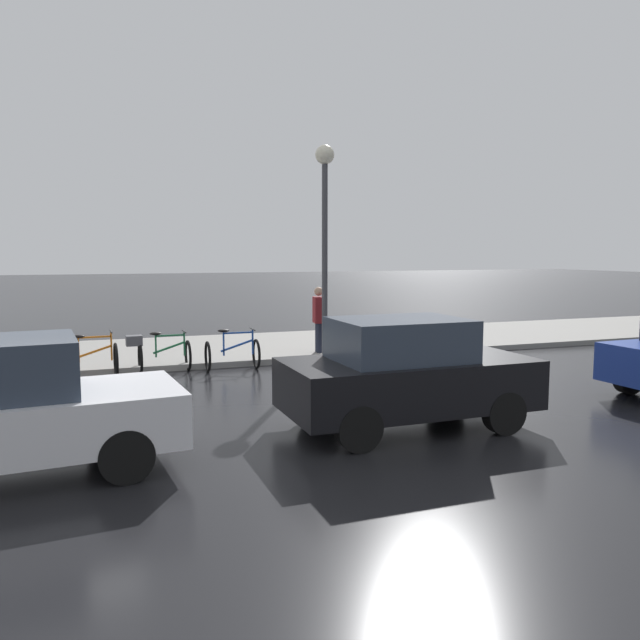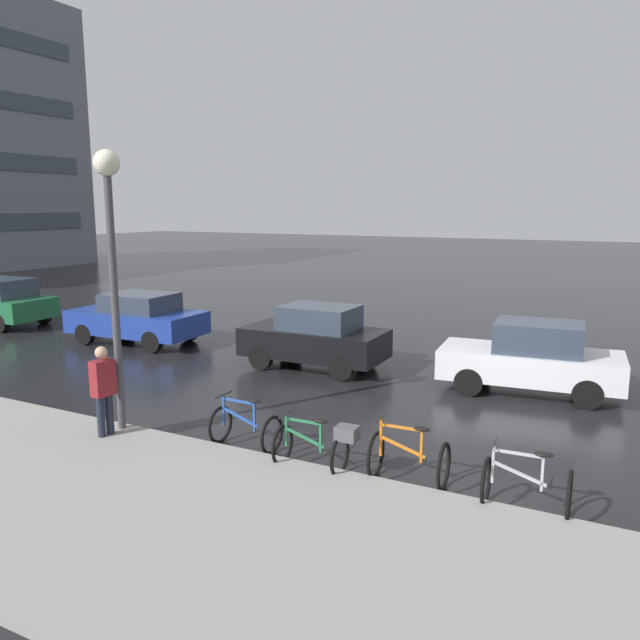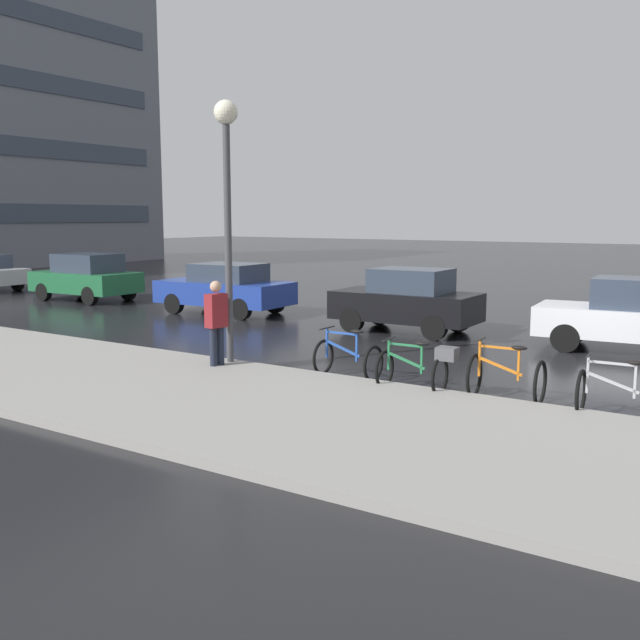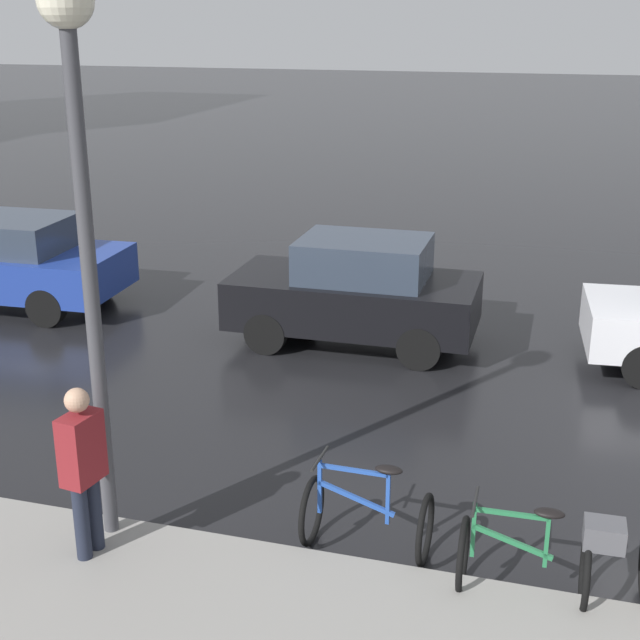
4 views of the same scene
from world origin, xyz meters
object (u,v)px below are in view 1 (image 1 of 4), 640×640
Objects in this scene: streetlamp at (325,208)px; car_black at (406,374)px; car_white at (2,411)px; bicycle_second at (89,360)px; bicycle_third at (157,351)px; bicycle_farthest at (232,353)px; pedestrian at (319,318)px.

car_black is at bearing -8.67° from streetlamp.
car_black reaches higher than car_white.
bicycle_second is 5.88m from car_white.
bicycle_farthest is (0.30, 1.62, -0.09)m from bicycle_third.
pedestrian is 2.73m from streetlamp.
pedestrian is (-6.70, 6.32, 0.20)m from car_white.
bicycle_farthest is 0.23× the size of streetlamp.
bicycle_second is 1.00× the size of bicycle_farthest.
car_black is at bearing 15.22° from bicycle_farthest.
bicycle_second is 7.14m from car_black.
bicycle_farthest reaches higher than bicycle_third.
bicycle_second is 1.44m from bicycle_third.
bicycle_third is at bearing -151.70° from car_black.
streetlamp is (-6.01, 0.92, 2.87)m from car_black.
car_white is at bearing -86.97° from car_black.
bicycle_third is 0.36× the size of car_black.
bicycle_farthest is at bearing -77.65° from streetlamp.
car_black reaches higher than bicycle_third.
bicycle_second is at bearing -80.55° from pedestrian.
car_white is at bearing -34.24° from bicycle_farthest.
streetlamp reaches higher than bicycle_second.
streetlamp is at bearing 93.28° from bicycle_third.
pedestrian is (-0.64, 4.02, 0.54)m from bicycle_third.
bicycle_third is at bearing 100.75° from bicycle_second.
bicycle_third is at bearing 159.18° from car_white.
car_black is at bearing -8.02° from pedestrian.
streetlamp is (-0.50, 5.44, 3.30)m from bicycle_second.
bicycle_second is at bearing 171.24° from car_white.
car_black is (5.78, 3.11, 0.36)m from bicycle_third.
bicycle_third is 0.33× the size of car_white.
pedestrian is (-0.90, 5.43, 0.60)m from bicycle_second.
pedestrian reaches higher than bicycle_second.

